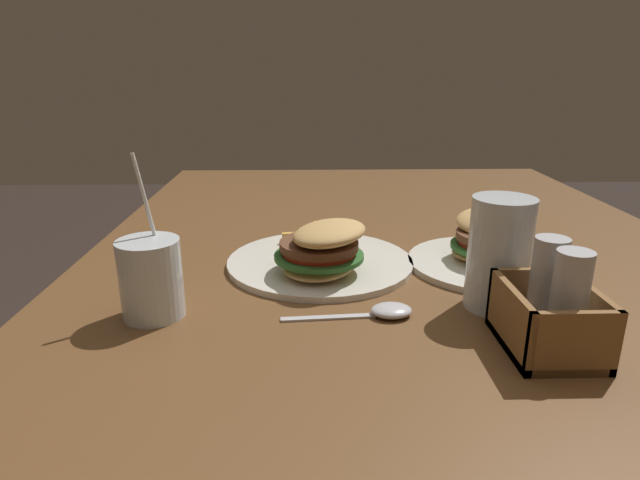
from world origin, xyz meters
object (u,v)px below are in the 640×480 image
spoon (385,311)px  meal_plate_far (489,249)px  beer_glass (499,257)px  meal_plate_near (321,254)px  condiment_caddy (552,311)px  juice_glass (151,282)px

spoon → meal_plate_far: meal_plate_far is taller
beer_glass → meal_plate_far: size_ratio=0.59×
meal_plate_near → condiment_caddy: condiment_caddy is taller
spoon → condiment_caddy: condiment_caddy is taller
beer_glass → condiment_caddy: 0.12m
spoon → condiment_caddy: bearing=-30.8°
spoon → juice_glass: bearing=173.5°
beer_glass → meal_plate_far: 0.16m
spoon → beer_glass: bearing=4.9°
juice_glass → meal_plate_far: 0.52m
spoon → condiment_caddy: 0.20m
juice_glass → condiment_caddy: 0.49m
meal_plate_near → meal_plate_far: 0.27m
meal_plate_near → juice_glass: (0.15, -0.22, 0.02)m
juice_glass → meal_plate_far: bearing=108.8°
meal_plate_far → juice_glass: bearing=-71.2°
beer_glass → meal_plate_near: bearing=-120.4°
meal_plate_near → meal_plate_far: same height
juice_glass → spoon: (0.01, 0.30, -0.04)m
beer_glass → juice_glass: (0.02, -0.45, -0.02)m
meal_plate_far → meal_plate_near: bearing=-86.3°
meal_plate_far → spoon: bearing=-47.3°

